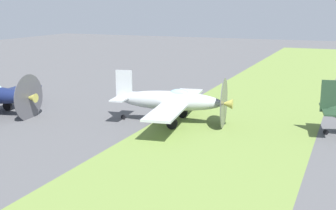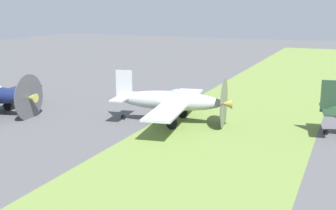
% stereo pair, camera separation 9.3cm
% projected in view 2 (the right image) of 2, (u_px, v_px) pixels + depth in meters
% --- Properties ---
extents(grass_verge, '(120.00, 11.00, 0.01)m').
position_uv_depth(grass_verge, '(233.00, 127.00, 30.81)').
color(grass_verge, olive).
rests_on(grass_verge, ground).
extents(airplane_wingman, '(10.69, 8.50, 3.79)m').
position_uv_depth(airplane_wingman, '(172.00, 101.00, 31.50)').
color(airplane_wingman, '#B2B7BC').
rests_on(airplane_wingman, ground).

